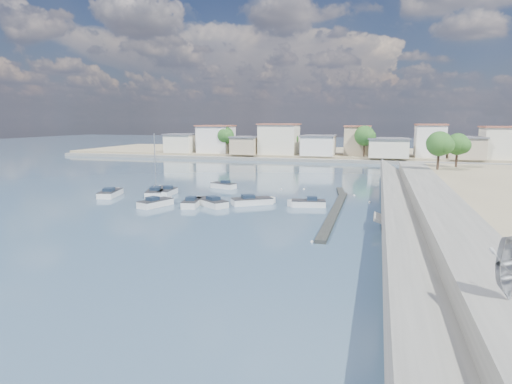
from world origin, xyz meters
TOP-DOWN VIEW (x-y plane):
  - ground at (0.00, 40.00)m, footprint 400.00×400.00m
  - seawall_walkway at (18.50, 13.00)m, footprint 5.00×90.00m
  - breakwater at (6.90, 12.69)m, footprint 2.00×31.02m
  - far_shore_land at (0.00, 92.00)m, footprint 160.00×40.00m
  - far_shore_quay at (0.00, 71.00)m, footprint 160.00×2.50m
  - far_town at (10.71, 76.92)m, footprint 113.01×12.80m
  - shore_trees at (8.34, 68.11)m, footprint 74.56×38.32m
  - motorboat_a at (-10.74, 9.61)m, footprint 2.61×5.13m
  - motorboat_b at (-14.92, 8.16)m, footprint 3.23×5.14m
  - motorboat_c at (-8.68, 10.35)m, footprint 5.34×4.67m
  - motorboat_d at (3.20, 12.98)m, footprint 4.82×2.49m
  - motorboat_e at (-24.81, 12.92)m, footprint 3.26×5.84m
  - motorboat_f at (-12.07, 24.05)m, footprint 4.61×3.00m
  - motorboat_g at (-17.44, 15.53)m, footprint 2.06×4.91m
  - motorboat_h at (-3.52, 12.65)m, footprint 5.39×4.49m
  - sailboat at (-19.24, 15.87)m, footprint 4.42×7.27m
  - mooring_buoys at (5.15, 15.63)m, footprint 13.68×29.06m
  - overturned_dinghy at (18.00, -16.22)m, footprint 3.63×3.23m

SIDE VIEW (x-z plane):
  - ground at x=0.00m, z-range 0.00..0.00m
  - mooring_buoys at x=5.15m, z-range -0.11..0.21m
  - breakwater at x=6.90m, z-range 0.00..0.35m
  - motorboat_d at x=3.20m, z-range -0.36..1.12m
  - motorboat_b at x=-14.92m, z-range -0.36..1.12m
  - motorboat_f at x=-12.07m, z-range -0.36..1.12m
  - motorboat_e at x=-24.81m, z-range -0.36..1.12m
  - motorboat_h at x=-3.52m, z-range -0.36..1.12m
  - motorboat_a at x=-10.74m, z-range -0.36..1.12m
  - motorboat_c at x=-8.68m, z-range -0.36..1.12m
  - motorboat_g at x=-17.44m, z-range -0.36..1.12m
  - far_shore_quay at x=0.00m, z-range 0.00..0.80m
  - sailboat at x=-19.24m, z-range -4.09..4.91m
  - far_shore_land at x=0.00m, z-range 0.00..1.40m
  - seawall_walkway at x=18.50m, z-range 0.00..1.80m
  - overturned_dinghy at x=18.00m, z-range 1.80..2.43m
  - far_town at x=10.71m, z-range 0.76..9.11m
  - shore_trees at x=8.34m, z-range 2.26..10.18m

